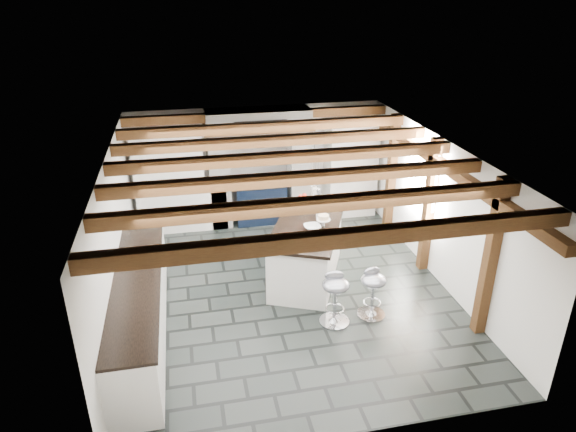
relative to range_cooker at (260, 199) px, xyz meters
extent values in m
plane|color=black|center=(0.00, -2.68, -0.47)|extent=(6.00, 6.00, 0.00)
plane|color=white|center=(0.00, 0.32, 0.68)|extent=(5.00, 0.00, 5.00)
plane|color=white|center=(-2.50, -2.68, 0.68)|extent=(0.00, 6.00, 6.00)
plane|color=white|center=(2.50, -2.68, 0.68)|extent=(0.00, 6.00, 6.00)
plane|color=white|center=(0.00, -2.68, 1.83)|extent=(6.00, 6.00, 0.00)
cube|color=silver|center=(-0.80, 0.02, 0.48)|extent=(0.40, 0.60, 1.90)
cube|color=silver|center=(0.80, 0.02, 0.48)|extent=(0.40, 0.60, 1.90)
cube|color=#573818|center=(0.00, 0.02, 1.52)|extent=(2.10, 0.65, 0.18)
cube|color=silver|center=(0.00, 0.02, 1.68)|extent=(2.00, 0.60, 0.31)
cube|color=black|center=(0.00, -0.30, 1.58)|extent=(1.00, 0.03, 0.22)
cube|color=silver|center=(0.00, -0.31, 1.58)|extent=(0.90, 0.01, 0.14)
cube|color=white|center=(-1.75, 0.02, 0.53)|extent=(1.30, 0.58, 2.00)
cube|color=white|center=(1.90, 0.02, 0.53)|extent=(1.00, 0.58, 2.00)
cube|color=white|center=(-2.20, -3.28, -0.03)|extent=(0.60, 3.80, 0.88)
cube|color=black|center=(-2.20, -3.28, 0.43)|extent=(0.64, 3.80, 0.04)
cube|color=white|center=(-1.05, 0.02, -0.03)|extent=(0.70, 0.60, 0.88)
cube|color=black|center=(-1.05, 0.02, 0.43)|extent=(0.74, 0.64, 0.04)
cube|color=#573818|center=(2.42, -2.68, 1.48)|extent=(0.15, 5.80, 0.14)
plane|color=white|center=(2.48, -2.08, 1.08)|extent=(0.00, 0.90, 0.90)
cube|color=#573818|center=(0.00, -5.28, 1.74)|extent=(5.00, 0.16, 0.16)
cube|color=#573818|center=(0.00, -4.41, 1.74)|extent=(5.00, 0.16, 0.16)
cube|color=#573818|center=(0.00, -3.54, 1.74)|extent=(5.00, 0.16, 0.16)
cube|color=#573818|center=(0.00, -2.68, 1.74)|extent=(5.00, 0.16, 0.16)
cube|color=#573818|center=(0.00, -1.81, 1.74)|extent=(5.00, 0.16, 0.16)
cube|color=#573818|center=(0.00, -0.94, 1.74)|extent=(5.00, 0.16, 0.16)
cube|color=#573818|center=(0.00, -0.08, 1.74)|extent=(5.00, 0.16, 0.16)
cube|color=#573818|center=(2.42, -4.28, 0.68)|extent=(0.15, 0.15, 2.30)
cube|color=#573818|center=(2.42, -2.48, 0.68)|extent=(0.15, 0.15, 2.30)
cube|color=#573818|center=(2.42, -0.88, 0.68)|extent=(0.15, 0.15, 2.30)
cylinder|color=black|center=(0.45, -2.73, 1.46)|extent=(0.01, 0.01, 0.56)
cylinder|color=white|center=(0.45, -2.73, 1.13)|extent=(0.09, 0.09, 0.22)
cylinder|color=black|center=(0.50, -2.43, 1.46)|extent=(0.01, 0.01, 0.56)
cylinder|color=white|center=(0.50, -2.43, 1.13)|extent=(0.09, 0.09, 0.22)
cylinder|color=black|center=(0.55, -2.13, 1.46)|extent=(0.01, 0.01, 0.56)
cylinder|color=white|center=(0.55, -2.13, 1.13)|extent=(0.09, 0.09, 0.22)
cube|color=black|center=(0.00, 0.00, -0.02)|extent=(1.00, 0.60, 0.90)
ellipsoid|color=silver|center=(-0.25, 0.00, 0.46)|extent=(0.28, 0.28, 0.11)
ellipsoid|color=silver|center=(0.25, 0.00, 0.46)|extent=(0.28, 0.28, 0.11)
cylinder|color=silver|center=(0.00, -0.32, 0.35)|extent=(0.95, 0.03, 0.03)
cube|color=black|center=(-0.25, -0.30, -0.02)|extent=(0.35, 0.02, 0.30)
cube|color=black|center=(0.25, -0.30, -0.02)|extent=(0.35, 0.02, 0.30)
cube|color=white|center=(0.39, -2.38, -0.02)|extent=(1.58, 2.05, 0.90)
cube|color=black|center=(0.39, -2.38, 0.46)|extent=(1.68, 2.16, 0.05)
imported|color=white|center=(0.45, -1.85, 0.58)|extent=(0.25, 0.25, 0.20)
ellipsoid|color=red|center=(0.45, -1.85, 0.74)|extent=(0.20, 0.20, 0.12)
cylinder|color=white|center=(0.67, -2.11, 0.58)|extent=(0.12, 0.12, 0.18)
imported|color=white|center=(0.44, -2.52, 0.52)|extent=(0.35, 0.35, 0.06)
cylinder|color=white|center=(0.64, -2.44, 0.54)|extent=(0.05, 0.05, 0.10)
cylinder|color=white|center=(0.64, -2.44, 0.59)|extent=(0.22, 0.22, 0.02)
cylinder|color=beige|center=(0.64, -2.44, 0.64)|extent=(0.17, 0.17, 0.07)
cylinder|color=silver|center=(1.07, -3.63, -0.45)|extent=(0.41, 0.41, 0.03)
cone|color=silver|center=(1.07, -3.63, -0.41)|extent=(0.19, 0.19, 0.07)
cylinder|color=silver|center=(1.07, -3.63, -0.16)|extent=(0.05, 0.05, 0.51)
torus|color=silver|center=(1.07, -3.63, -0.24)|extent=(0.26, 0.26, 0.02)
ellipsoid|color=gray|center=(1.07, -3.63, 0.13)|extent=(0.42, 0.42, 0.17)
ellipsoid|color=gray|center=(1.06, -3.54, 0.23)|extent=(0.27, 0.14, 0.14)
cylinder|color=silver|center=(0.49, -3.69, -0.45)|extent=(0.43, 0.43, 0.03)
cone|color=silver|center=(0.49, -3.69, -0.41)|extent=(0.20, 0.20, 0.08)
cylinder|color=silver|center=(0.49, -3.69, -0.14)|extent=(0.05, 0.05, 0.54)
torus|color=silver|center=(0.49, -3.69, -0.23)|extent=(0.28, 0.28, 0.02)
ellipsoid|color=gray|center=(0.49, -3.69, 0.16)|extent=(0.46, 0.46, 0.18)
ellipsoid|color=gray|center=(0.51, -3.59, 0.26)|extent=(0.29, 0.16, 0.15)
camera|label=1|loc=(-1.42, -9.54, 4.02)|focal=32.00mm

